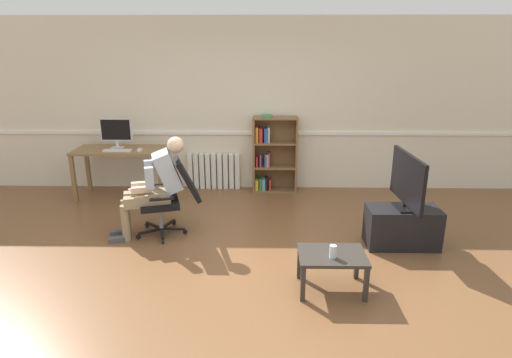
# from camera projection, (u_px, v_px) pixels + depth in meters

# --- Properties ---
(ground_plane) EXTENTS (18.00, 18.00, 0.00)m
(ground_plane) POSITION_uv_depth(u_px,v_px,m) (241.00, 263.00, 4.66)
(ground_plane) COLOR brown
(back_wall) EXTENTS (12.00, 0.13, 2.70)m
(back_wall) POSITION_uv_depth(u_px,v_px,m) (249.00, 106.00, 6.78)
(back_wall) COLOR beige
(back_wall) RESTS_ON ground_plane
(computer_desk) EXTENTS (1.39, 0.63, 0.76)m
(computer_desk) POSITION_uv_depth(u_px,v_px,m) (121.00, 155.00, 6.54)
(computer_desk) COLOR olive
(computer_desk) RESTS_ON ground_plane
(imac_monitor) EXTENTS (0.48, 0.14, 0.46)m
(imac_monitor) POSITION_uv_depth(u_px,v_px,m) (116.00, 131.00, 6.51)
(imac_monitor) COLOR silver
(imac_monitor) RESTS_ON computer_desk
(keyboard) EXTENTS (0.42, 0.12, 0.02)m
(keyboard) POSITION_uv_depth(u_px,v_px,m) (117.00, 151.00, 6.38)
(keyboard) COLOR white
(keyboard) RESTS_ON computer_desk
(computer_mouse) EXTENTS (0.06, 0.10, 0.03)m
(computer_mouse) POSITION_uv_depth(u_px,v_px,m) (140.00, 150.00, 6.39)
(computer_mouse) COLOR white
(computer_mouse) RESTS_ON computer_desk
(bookshelf) EXTENTS (0.70, 0.29, 1.23)m
(bookshelf) POSITION_uv_depth(u_px,v_px,m) (272.00, 155.00, 6.80)
(bookshelf) COLOR brown
(bookshelf) RESTS_ON ground_plane
(radiator) EXTENTS (0.85, 0.08, 0.59)m
(radiator) POSITION_uv_depth(u_px,v_px,m) (214.00, 171.00, 7.00)
(radiator) COLOR white
(radiator) RESTS_ON ground_plane
(office_chair) EXTENTS (0.83, 0.67, 0.96)m
(office_chair) POSITION_uv_depth(u_px,v_px,m) (172.00, 193.00, 5.28)
(office_chair) COLOR black
(office_chair) RESTS_ON ground_plane
(person_seated) EXTENTS (0.97, 0.56, 1.23)m
(person_seated) POSITION_uv_depth(u_px,v_px,m) (155.00, 185.00, 5.19)
(person_seated) COLOR #937F60
(person_seated) RESTS_ON ground_plane
(tv_stand) EXTENTS (0.83, 0.41, 0.47)m
(tv_stand) POSITION_uv_depth(u_px,v_px,m) (402.00, 227.00, 5.01)
(tv_stand) COLOR black
(tv_stand) RESTS_ON ground_plane
(tv_screen) EXTENTS (0.22, 0.93, 0.64)m
(tv_screen) POSITION_uv_depth(u_px,v_px,m) (407.00, 181.00, 4.84)
(tv_screen) COLOR black
(tv_screen) RESTS_ON tv_stand
(coffee_table) EXTENTS (0.64, 0.47, 0.38)m
(coffee_table) POSITION_uv_depth(u_px,v_px,m) (332.00, 259.00, 4.08)
(coffee_table) COLOR #332D28
(coffee_table) RESTS_ON ground_plane
(drinking_glass) EXTENTS (0.07, 0.07, 0.13)m
(drinking_glass) POSITION_uv_depth(u_px,v_px,m) (333.00, 252.00, 3.97)
(drinking_glass) COLOR silver
(drinking_glass) RESTS_ON coffee_table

